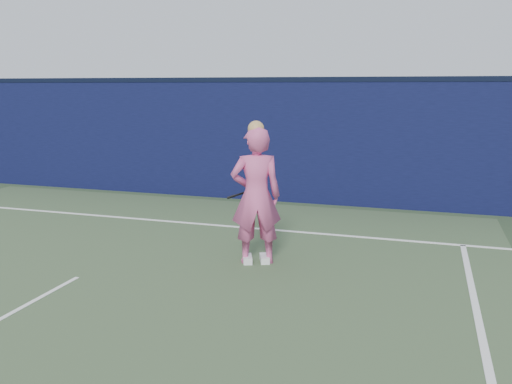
% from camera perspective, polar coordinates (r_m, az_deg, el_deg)
% --- Properties ---
extents(ground, '(80.00, 80.00, 0.00)m').
position_cam_1_polar(ground, '(6.66, -23.37, -11.16)').
color(ground, '#2E3D26').
rests_on(ground, ground).
extents(backstop_wall, '(24.00, 0.40, 2.50)m').
position_cam_1_polar(backstop_wall, '(11.91, -3.08, 5.45)').
color(backstop_wall, black).
rests_on(backstop_wall, ground).
extents(wall_cap, '(24.00, 0.42, 0.10)m').
position_cam_1_polar(wall_cap, '(11.86, -3.15, 11.71)').
color(wall_cap, black).
rests_on(wall_cap, backstop_wall).
extents(player, '(0.81, 0.68, 1.97)m').
position_cam_1_polar(player, '(7.37, 0.00, -0.40)').
color(player, '#DC5592').
rests_on(player, ground).
extents(racket, '(0.52, 0.31, 0.30)m').
position_cam_1_polar(racket, '(7.82, -0.26, 0.18)').
color(racket, black).
rests_on(racket, ground).
extents(court_lines, '(11.00, 12.04, 0.01)m').
position_cam_1_polar(court_lines, '(6.44, -25.32, -12.00)').
color(court_lines, white).
rests_on(court_lines, court_surface).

